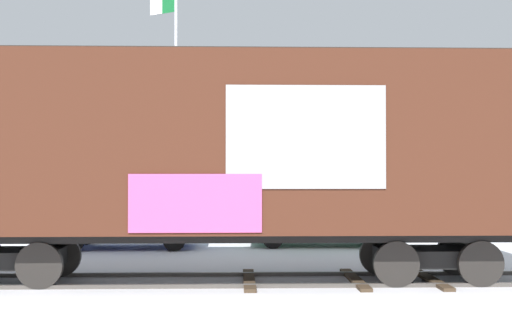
% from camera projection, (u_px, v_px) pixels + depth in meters
% --- Properties ---
extents(ground_plane, '(260.00, 260.00, 0.00)m').
position_uv_depth(ground_plane, '(151.00, 282.00, 13.38)').
color(ground_plane, silver).
extents(track, '(60.02, 3.82, 0.08)m').
position_uv_depth(track, '(246.00, 280.00, 13.38)').
color(track, '#4C4742').
rests_on(track, ground_plane).
extents(freight_car, '(13.85, 3.21, 4.89)m').
position_uv_depth(freight_car, '(220.00, 148.00, 13.41)').
color(freight_car, '#472316').
rests_on(freight_car, ground_plane).
extents(flagpole, '(1.17, 0.73, 9.17)m').
position_uv_depth(flagpole, '(173.00, 86.00, 24.18)').
color(flagpole, silver).
rests_on(flagpole, ground_plane).
extents(hillside, '(120.20, 36.20, 12.09)m').
position_uv_depth(hillside, '(244.00, 157.00, 90.70)').
color(hillside, silver).
rests_on(hillside, ground_plane).
extents(parked_car_blue, '(4.32, 2.20, 1.64)m').
position_uv_depth(parked_car_blue, '(126.00, 220.00, 19.25)').
color(parked_car_blue, navy).
rests_on(parked_car_blue, ground_plane).
extents(parked_car_green, '(4.69, 1.98, 1.55)m').
position_uv_depth(parked_car_green, '(322.00, 219.00, 19.85)').
color(parked_car_green, '#1E5933').
rests_on(parked_car_green, ground_plane).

